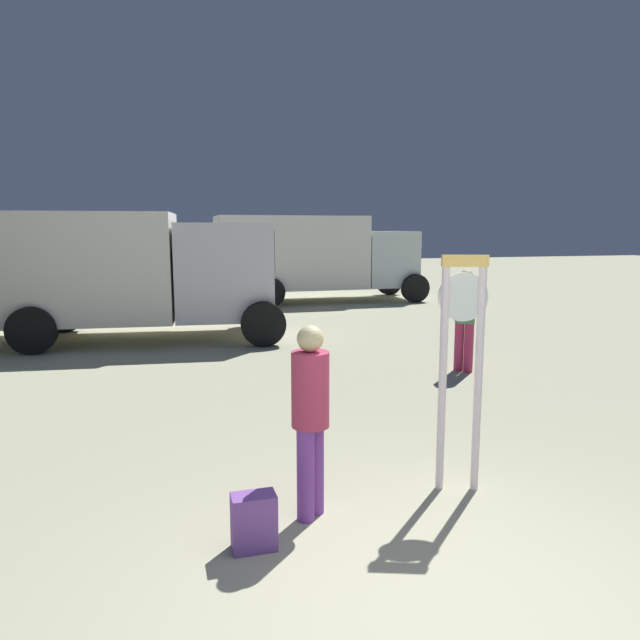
% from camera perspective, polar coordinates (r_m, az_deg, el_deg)
% --- Properties ---
extents(ground_plane, '(80.00, 80.00, 0.00)m').
position_cam_1_polar(ground_plane, '(4.05, 12.31, -26.51)').
color(ground_plane, '#AEAD8B').
extents(standing_clock, '(0.42, 0.22, 2.11)m').
position_cam_1_polar(standing_clock, '(5.29, 13.59, -2.69)').
color(standing_clock, white).
rests_on(standing_clock, ground_plane).
extents(person_near_clock, '(0.30, 0.30, 1.59)m').
position_cam_1_polar(person_near_clock, '(4.74, -0.94, -8.92)').
color(person_near_clock, purple).
rests_on(person_near_clock, ground_plane).
extents(backpack, '(0.32, 0.23, 0.42)m').
position_cam_1_polar(backpack, '(4.57, -6.45, -18.92)').
color(backpack, '#7A499F').
rests_on(backpack, ground_plane).
extents(person_distant, '(0.32, 0.32, 1.68)m').
position_cam_1_polar(person_distant, '(9.86, 13.91, 0.47)').
color(person_distant, '#B9305A').
rests_on(person_distant, ground_plane).
extents(box_truck_near, '(6.61, 3.21, 2.66)m').
position_cam_1_polar(box_truck_near, '(12.98, -19.03, 4.69)').
color(box_truck_near, white).
rests_on(box_truck_near, ground_plane).
extents(box_truck_far, '(6.65, 2.59, 2.73)m').
position_cam_1_polar(box_truck_far, '(19.00, -0.77, 6.37)').
color(box_truck_far, white).
rests_on(box_truck_far, ground_plane).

